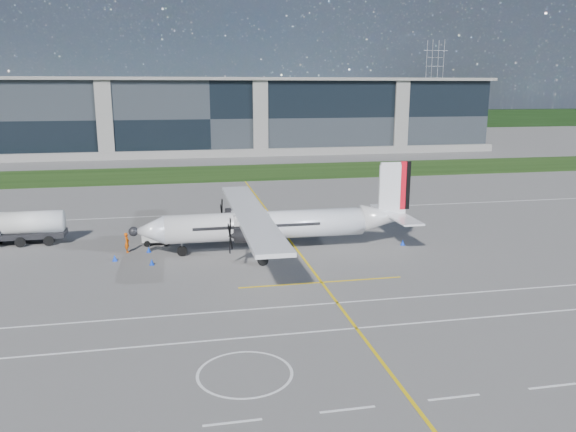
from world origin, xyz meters
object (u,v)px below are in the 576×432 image
Objects in this scene: ground_crew_person at (127,241)px; turboprop_aircraft at (276,208)px; safety_cone_fwd at (115,258)px; safety_cone_nose_port at (152,262)px; baggage_tug at (156,235)px; fuel_tanker_truck at (14,228)px; safety_cone_nose_stbd at (149,249)px; safety_cone_tail at (403,242)px; pylon_east at (434,83)px.

turboprop_aircraft is at bearing -100.26° from ground_crew_person.
safety_cone_fwd is (-13.29, -0.32, -3.45)m from turboprop_aircraft.
safety_cone_nose_port is at bearing -152.71° from ground_crew_person.
safety_cone_fwd is (-0.82, -2.31, -0.73)m from ground_crew_person.
turboprop_aircraft is 9.24× the size of baggage_tug.
fuel_tanker_truck is 14.89m from safety_cone_nose_port.
safety_cone_nose_stbd is (-10.70, 1.67, -3.45)m from turboprop_aircraft.
safety_cone_fwd is (-24.57, 0.15, 0.00)m from safety_cone_tail.
pylon_east is 177.45m from safety_cone_fwd.
pylon_east is 11.23× the size of baggage_tug.
turboprop_aircraft is 23.51m from fuel_tanker_truck.
baggage_tug is (-93.89, -143.32, -14.20)m from pylon_east.
pylon_east is 1.22× the size of turboprop_aircraft.
fuel_tanker_truck is 15.67× the size of safety_cone_fwd.
baggage_tug is at bearing 88.06° from safety_cone_nose_port.
pylon_east is 60.00× the size of safety_cone_tail.
pylon_east is 3.83× the size of fuel_tanker_truck.
safety_cone_fwd is at bearing -123.29° from pylon_east.
safety_cone_nose_stbd and safety_cone_nose_port have the same top height.
safety_cone_fwd is at bearing 179.64° from safety_cone_tail.
pylon_east is at bearing 56.77° from baggage_tug.
safety_cone_fwd is at bearing -36.90° from fuel_tanker_truck.
turboprop_aircraft reaches higher than fuel_tanker_truck.
ground_crew_person is (9.99, -4.58, -0.49)m from fuel_tanker_truck.
fuel_tanker_truck is at bearing 143.10° from safety_cone_fwd.
safety_cone_fwd is (9.17, -6.89, -1.22)m from fuel_tanker_truck.
safety_cone_nose_stbd is (-94.48, -145.81, -14.75)m from pylon_east.
baggage_tug reaches higher than safety_cone_nose_port.
pylon_east is 177.00m from fuel_tanker_truck.
turboprop_aircraft is 49.38× the size of safety_cone_nose_stbd.
fuel_tanker_truck is 15.67× the size of safety_cone_nose_stbd.
safety_cone_tail is (21.39, -4.64, -0.55)m from baggage_tug.
baggage_tug reaches higher than safety_cone_tail.
fuel_tanker_truck is 11.53m from safety_cone_fwd.
baggage_tug is 5.52m from safety_cone_fwd.
safety_cone_nose_port is at bearing -169.17° from turboprop_aircraft.
baggage_tug is 3.21m from ground_crew_person.
safety_cone_nose_stbd is at bearing 174.41° from safety_cone_tail.
fuel_tanker_truck reaches higher than safety_cone_nose_stbd.
pylon_east is 177.23m from safety_cone_nose_port.
baggage_tug is 6.16m from safety_cone_nose_port.
safety_cone_nose_stbd is 3.67m from safety_cone_nose_port.
fuel_tanker_truck is at bearing 168.21° from safety_cone_tail.
pylon_east is 60.00× the size of safety_cone_nose_stbd.
ground_crew_person is at bearing 70.44° from safety_cone_fwd.
safety_cone_nose_port is (2.97, -1.65, 0.00)m from safety_cone_fwd.
safety_cone_tail is at bearing 3.96° from safety_cone_nose_port.
safety_cone_fwd is at bearing 159.24° from ground_crew_person.
safety_cone_fwd is at bearing 150.95° from safety_cone_nose_port.
pylon_east reaches higher than baggage_tug.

